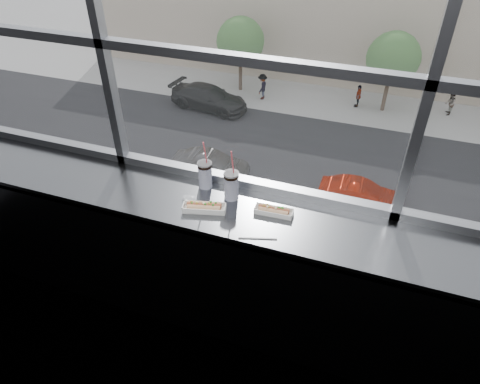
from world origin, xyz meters
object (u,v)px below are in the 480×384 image
(hotdog_tray_right, at_px, (274,211))
(tree_center, at_px, (393,59))
(wrapper, at_px, (190,198))
(soda_cup_left, at_px, (205,174))
(loose_straw, at_px, (258,238))
(car_near_c, at_px, (361,192))
(car_far_a, at_px, (209,94))
(hotdog_tray_left, at_px, (204,207))
(pedestrian_c, at_px, (451,101))
(soda_cup_right, at_px, (231,184))
(tree_left, at_px, (240,42))
(pedestrian_a, at_px, (262,84))
(pedestrian_b, at_px, (359,94))
(car_near_b, at_px, (210,162))

(hotdog_tray_right, xyz_separation_m, tree_center, (0.68, 28.23, -8.30))
(wrapper, relative_size, tree_center, 0.02)
(soda_cup_left, relative_size, loose_straw, 1.60)
(hotdog_tray_right, relative_size, soda_cup_left, 0.67)
(car_near_c, relative_size, car_far_a, 0.83)
(hotdog_tray_left, height_order, pedestrian_c, hotdog_tray_left)
(soda_cup_right, bearing_deg, tree_left, 109.47)
(pedestrian_a, bearing_deg, loose_straw, 16.49)
(pedestrian_b, relative_size, pedestrian_a, 0.86)
(soda_cup_right, relative_size, pedestrian_c, 0.20)
(loose_straw, xyz_separation_m, wrapper, (-0.55, 0.21, 0.01))
(hotdog_tray_left, bearing_deg, car_far_a, 99.35)
(hotdog_tray_right, distance_m, wrapper, 0.58)
(wrapper, relative_size, pedestrian_c, 0.05)
(car_near_c, bearing_deg, hotdog_tray_right, 177.95)
(soda_cup_right, relative_size, pedestrian_a, 0.17)
(tree_left, bearing_deg, wrapper, -71.07)
(pedestrian_a, bearing_deg, tree_center, 96.91)
(pedestrian_a, bearing_deg, car_near_b, 1.72)
(pedestrian_a, distance_m, tree_left, 3.54)
(loose_straw, bearing_deg, wrapper, 142.02)
(soda_cup_right, bearing_deg, pedestrian_b, 91.69)
(pedestrian_b, relative_size, tree_center, 0.35)
(car_near_b, bearing_deg, car_near_c, -95.47)
(loose_straw, relative_size, tree_left, 0.04)
(hotdog_tray_right, distance_m, pedestrian_a, 30.39)
(tree_left, bearing_deg, hotdog_tray_right, -70.00)
(hotdog_tray_right, distance_m, car_far_a, 28.88)
(car_near_b, relative_size, tree_center, 1.01)
(soda_cup_right, distance_m, loose_straw, 0.45)
(car_far_a, distance_m, pedestrian_a, 4.28)
(loose_straw, xyz_separation_m, pedestrian_b, (-1.12, 28.47, -11.07))
(hotdog_tray_left, distance_m, pedestrian_b, 30.43)
(soda_cup_right, height_order, pedestrian_a, soda_cup_right)
(car_near_c, relative_size, car_near_b, 0.97)
(hotdog_tray_right, bearing_deg, soda_cup_right, 165.04)
(hotdog_tray_left, bearing_deg, loose_straw, -33.69)
(car_near_c, bearing_deg, loose_straw, 177.89)
(soda_cup_left, bearing_deg, pedestrian_c, 79.00)
(wrapper, height_order, pedestrian_b, wrapper)
(tree_left, bearing_deg, car_far_a, -103.86)
(car_near_c, distance_m, car_near_b, 8.27)
(loose_straw, distance_m, pedestrian_c, 31.78)
(car_far_a, relative_size, pedestrian_a, 2.88)
(tree_center, bearing_deg, car_near_b, -125.29)
(wrapper, relative_size, pedestrian_b, 0.05)
(pedestrian_c, bearing_deg, soda_cup_right, -10.56)
(hotdog_tray_right, bearing_deg, hotdog_tray_left, -167.79)
(hotdog_tray_left, bearing_deg, soda_cup_left, 96.81)
(pedestrian_a, bearing_deg, soda_cup_left, 15.72)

